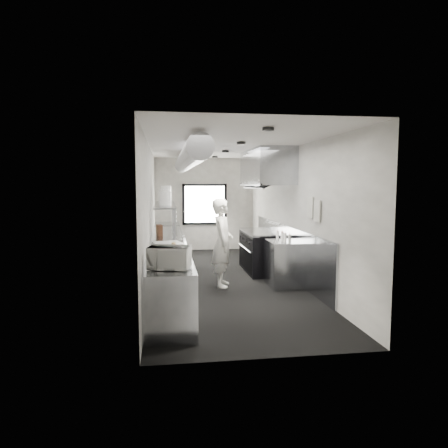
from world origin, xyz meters
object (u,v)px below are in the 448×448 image
object	(u,v)px
far_work_table	(167,239)
plate_stack_d	(166,194)
plate_stack_a	(165,198)
squeeze_bottle_b	(285,238)
prep_counter	(168,265)
pass_shelf	(165,205)
microwave	(169,258)
small_plate	(174,247)
cutting_board	(169,244)
plate_stack_b	(165,197)
squeeze_bottle_e	(278,235)
exhaust_hood	(266,168)
squeeze_bottle_c	(282,237)
range	(263,251)
line_cook	(222,243)
bottle_station	(285,264)
squeeze_bottle_a	(290,239)
deli_tub_a	(161,261)
deli_tub_b	(157,256)
plate_stack_c	(164,196)
squeeze_bottle_d	(282,236)
knife_block	(159,230)

from	to	relation	value
far_work_table	plate_stack_d	xyz separation A→B (m)	(-0.03, -1.38, 1.33)
plate_stack_a	squeeze_bottle_b	size ratio (longest dim) A/B	1.66
prep_counter	pass_shelf	bearing A→B (deg)	91.56
microwave	far_work_table	bearing A→B (deg)	103.81
pass_shelf	small_plate	distance (m)	2.29
far_work_table	cutting_board	world-z (taller)	cutting_board
plate_stack_b	squeeze_bottle_e	size ratio (longest dim) A/B	1.94
exhaust_hood	squeeze_bottle_c	world-z (taller)	exhaust_hood
range	line_cook	distance (m)	1.73
plate_stack_a	plate_stack_b	world-z (taller)	plate_stack_b
small_plate	plate_stack_b	xyz separation A→B (m)	(-0.14, 1.88, 0.83)
bottle_station	microwave	size ratio (longest dim) A/B	1.79
line_cook	squeeze_bottle_a	xyz separation A→B (m)	(1.22, -0.48, 0.11)
deli_tub_a	plate_stack_b	distance (m)	3.53
deli_tub_b	plate_stack_c	distance (m)	3.68
plate_stack_b	cutting_board	bearing A→B (deg)	-87.95
deli_tub_a	squeeze_bottle_a	xyz separation A→B (m)	(2.40, 1.74, 0.03)
exhaust_hood	deli_tub_a	size ratio (longest dim) A/B	14.14
range	microwave	xyz separation A→B (m)	(-2.19, -3.73, 0.58)
range	small_plate	world-z (taller)	range
deli_tub_a	plate_stack_b	bearing A→B (deg)	88.79
squeeze_bottle_a	squeeze_bottle_d	world-z (taller)	squeeze_bottle_d
squeeze_bottle_c	exhaust_hood	bearing A→B (deg)	89.24
pass_shelf	bottle_station	distance (m)	3.09
exhaust_hood	plate_stack_c	size ratio (longest dim) A/B	6.61
deli_tub_a	squeeze_bottle_e	bearing A→B (deg)	45.12
range	deli_tub_b	xyz separation A→B (m)	(-2.36, -2.99, 0.47)
plate_stack_c	plate_stack_d	size ratio (longest dim) A/B	0.81
exhaust_hood	cutting_board	distance (m)	3.06
far_work_table	microwave	size ratio (longest dim) A/B	2.38
line_cook	squeeze_bottle_d	bearing A→B (deg)	-82.04
plate_stack_a	squeeze_bottle_d	xyz separation A→B (m)	(2.32, -0.94, -0.73)
pass_shelf	microwave	world-z (taller)	pass_shelf
exhaust_hood	squeeze_bottle_c	size ratio (longest dim) A/B	12.07
plate_stack_c	squeeze_bottle_e	bearing A→B (deg)	-36.88
microwave	squeeze_bottle_a	size ratio (longest dim) A/B	2.94
deli_tub_b	deli_tub_a	bearing A→B (deg)	-82.63
range	plate_stack_b	bearing A→B (deg)	-179.55
microwave	knife_block	world-z (taller)	microwave
squeeze_bottle_a	squeeze_bottle_e	xyz separation A→B (m)	(-0.07, 0.61, -0.00)
pass_shelf	plate_stack_c	distance (m)	0.37
plate_stack_a	line_cook	bearing A→B (deg)	-39.63
line_cook	squeeze_bottle_b	xyz separation A→B (m)	(1.18, -0.31, 0.12)
plate_stack_a	plate_stack_c	distance (m)	0.93
squeeze_bottle_b	plate_stack_c	bearing A→B (deg)	137.08
cutting_board	plate_stack_b	xyz separation A→B (m)	(-0.05, 1.47, 0.82)
range	microwave	world-z (taller)	microwave
knife_block	plate_stack_c	world-z (taller)	plate_stack_c
line_cook	deli_tub_a	size ratio (longest dim) A/B	11.21
cutting_board	squeeze_bottle_a	bearing A→B (deg)	-6.07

